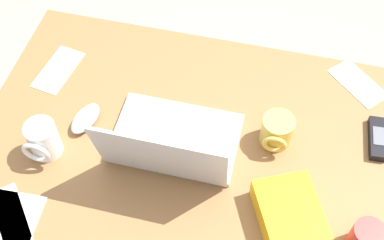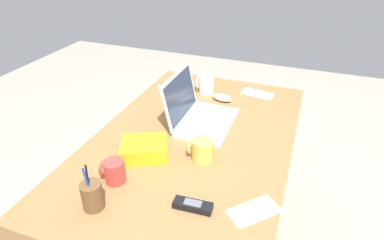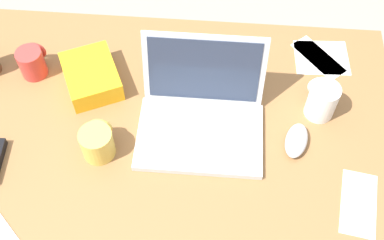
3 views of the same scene
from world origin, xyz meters
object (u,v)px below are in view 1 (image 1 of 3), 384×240
laptop (171,144)px  coffee_mug_tall (43,140)px  cordless_phone (377,139)px  computer_mouse (85,119)px  coffee_mug_spare (365,240)px  snack_bag (289,214)px  coffee_mug_white (277,131)px

laptop → coffee_mug_tall: (0.33, 0.07, 0.01)m
cordless_phone → computer_mouse: bearing=9.0°
computer_mouse → coffee_mug_spare: 0.79m
cordless_phone → coffee_mug_tall: bearing=15.6°
coffee_mug_tall → snack_bag: 0.66m
laptop → coffee_mug_spare: bearing=163.5°
computer_mouse → cordless_phone: (-0.80, -0.13, -0.01)m
coffee_mug_tall → coffee_mug_spare: coffee_mug_tall is taller
coffee_mug_spare → snack_bag: size_ratio=0.48×
coffee_mug_white → cordless_phone: 0.28m
coffee_mug_tall → coffee_mug_white: bearing=-163.2°
computer_mouse → coffee_mug_tall: 0.14m
coffee_mug_white → coffee_mug_tall: (0.59, 0.18, 0.01)m
coffee_mug_white → cordless_phone: (-0.27, -0.06, -0.03)m
coffee_mug_tall → cordless_phone: (-0.87, -0.24, -0.04)m
cordless_phone → snack_bag: snack_bag is taller
coffee_mug_spare → coffee_mug_white: bearing=-46.6°
laptop → coffee_mug_white: (-0.27, -0.11, -0.00)m
snack_bag → coffee_mug_white: bearing=-74.5°
cordless_phone → laptop: bearing=17.5°
coffee_mug_white → snack_bag: bearing=105.5°
coffee_mug_tall → snack_bag: (-0.66, 0.05, -0.02)m
coffee_mug_white → coffee_mug_spare: size_ratio=1.11×
computer_mouse → coffee_mug_white: size_ratio=1.13×
snack_bag → cordless_phone: bearing=-125.9°
coffee_mug_white → coffee_mug_spare: 0.35m
coffee_mug_white → coffee_mug_tall: 0.62m
coffee_mug_white → snack_bag: coffee_mug_white is taller
coffee_mug_spare → snack_bag: (0.18, -0.03, -0.01)m
computer_mouse → coffee_mug_spare: (-0.77, 0.19, 0.03)m
coffee_mug_tall → coffee_mug_spare: size_ratio=1.22×
laptop → coffee_mug_tall: bearing=12.5°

